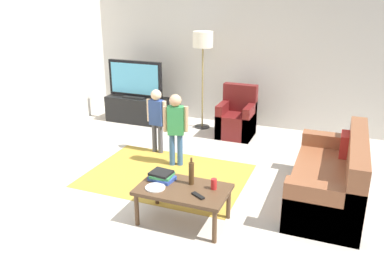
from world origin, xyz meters
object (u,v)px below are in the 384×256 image
Objects in this scene: coffee_table at (183,192)px; bottle at (191,173)px; floor_lamp at (203,45)px; book_stack at (162,176)px; couch at (334,181)px; child_near_tv at (157,115)px; armchair at (237,119)px; tv at (135,80)px; soda_can at (214,184)px; tv_remote at (198,196)px; tv_stand at (137,110)px; plate at (155,188)px; child_center at (176,124)px.

bottle is at bearing 67.38° from coffee_table.
book_stack is (0.62, -3.03, -1.08)m from floor_lamp.
child_near_tv is at bearing 166.42° from couch.
armchair is 0.51× the size of floor_lamp.
tv reaches higher than coffee_table.
tv_remote is at bearing -114.44° from soda_can.
child_near_tv is 2.09m from coffee_table.
child_near_tv is 2.20m from soda_can.
soda_can is (2.54, -2.87, 0.24)m from tv_stand.
book_stack is 0.21m from plate.
coffee_table is at bearing -53.07° from tv.
soda_can is 0.64m from plate.
child_near_tv is at bearing 127.18° from bottle.
armchair is at bearing -1.11° from tv_stand.
armchair is (2.03, -0.04, 0.05)m from tv_stand.
floor_lamp reaches higher than tv_stand.
child_center is 6.36× the size of tv_remote.
child_center is at bearing -82.53° from floor_lamp.
tv_remote is (0.17, -0.24, -0.12)m from bottle.
couch is 1.87m from coffee_table.
armchair reaches higher than tv_remote.
tv is 1.22× the size of armchair.
book_stack is (1.92, -2.88, 0.22)m from tv_stand.
child_center is at bearing 120.52° from bottle.
tv_stand is 1.09× the size of tv.
child_center is 1.63m from soda_can.
book_stack is (0.86, -1.63, -0.15)m from child_near_tv.
soda_can is at bearing -47.51° from child_near_tv.
tv is 5.00× the size of plate.
soda_can is at bearing 0.92° from book_stack.
tv reaches higher than armchair.
armchair is at bearing 93.71° from coffee_table.
couch is at bearing 32.53° from bottle.
child_center reaches higher than soda_can.
tv_stand is 2.03m from armchair.
child_center is at bearing 105.25° from plate.
plate is (0.88, -1.84, -0.19)m from child_near_tv.
tv reaches higher than soda_can.
book_stack is at bearing -171.28° from tv_remote.
tv is at bearing 131.68° from soda_can.
armchair is (2.03, -0.02, -0.55)m from tv.
tv_stand is 3.84m from soda_can.
tv_stand is 7.06× the size of tv_remote.
child_near_tv reaches higher than book_stack.
armchair reaches higher than tv_stand.
armchair reaches higher than bottle.
child_near_tv is at bearing 115.65° from plate.
plate is (-0.28, -0.12, 0.06)m from coffee_table.
tv_remote is at bearing -28.61° from coffee_table.
tv is 1.02× the size of child_center.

